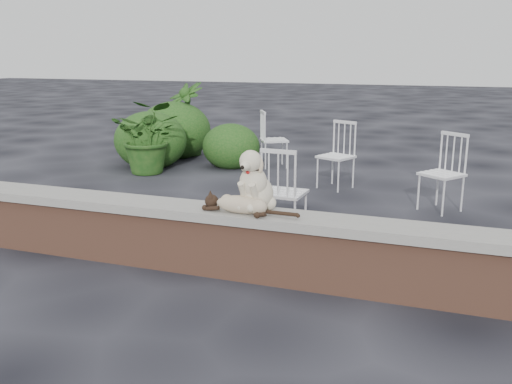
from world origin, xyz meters
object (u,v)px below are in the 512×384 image
(cat, at_px, (242,203))
(potted_plant_b, at_px, (186,119))
(chair_b, at_px, (336,155))
(dog, at_px, (257,179))
(chair_d, at_px, (442,173))
(chair_c, at_px, (284,191))
(potted_plant_a, at_px, (149,137))
(chair_e, at_px, (274,139))

(cat, relative_size, potted_plant_b, 0.74)
(chair_b, bearing_deg, dog, -65.91)
(chair_b, height_order, chair_d, same)
(cat, height_order, chair_c, chair_c)
(dog, distance_m, chair_d, 3.01)
(cat, relative_size, chair_c, 1.06)
(chair_b, relative_size, potted_plant_a, 0.81)
(chair_b, relative_size, chair_c, 1.00)
(chair_e, xyz_separation_m, potted_plant_b, (-1.89, 0.54, 0.20))
(chair_b, xyz_separation_m, potted_plant_a, (-2.98, 0.02, 0.11))
(chair_e, height_order, chair_c, same)
(cat, distance_m, chair_e, 4.80)
(dog, xyz_separation_m, chair_e, (-1.28, 4.50, -0.38))
(chair_d, xyz_separation_m, chair_c, (-1.52, -1.51, 0.00))
(chair_d, distance_m, chair_e, 3.30)
(potted_plant_a, bearing_deg, chair_e, 33.79)
(chair_e, distance_m, potted_plant_b, 1.98)
(cat, distance_m, potted_plant_b, 6.04)
(cat, bearing_deg, potted_plant_a, 137.31)
(dog, height_order, chair_b, dog)
(chair_c, bearing_deg, dog, 97.60)
(potted_plant_a, bearing_deg, chair_d, -9.52)
(dog, relative_size, chair_c, 0.57)
(chair_b, distance_m, chair_d, 1.61)
(dog, bearing_deg, chair_e, 113.57)
(cat, bearing_deg, potted_plant_b, 128.48)
(chair_d, height_order, chair_c, same)
(potted_plant_b, bearing_deg, chair_e, -16.00)
(cat, xyz_separation_m, chair_d, (1.52, 2.77, -0.19))
(chair_c, bearing_deg, potted_plant_a, -34.81)
(chair_b, relative_size, chair_e, 1.00)
(chair_b, distance_m, potted_plant_b, 3.60)
(cat, bearing_deg, chair_b, 96.38)
(chair_d, height_order, potted_plant_b, potted_plant_b)
(chair_e, bearing_deg, potted_plant_b, 44.92)
(chair_b, bearing_deg, chair_d, -2.72)
(dog, xyz_separation_m, chair_b, (0.00, 3.34, -0.38))
(dog, bearing_deg, chair_d, 68.95)
(chair_d, bearing_deg, cat, -83.06)
(cat, xyz_separation_m, potted_plant_a, (-2.90, 3.51, -0.08))
(cat, relative_size, potted_plant_a, 0.85)
(cat, xyz_separation_m, chair_c, (-0.01, 1.26, -0.19))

